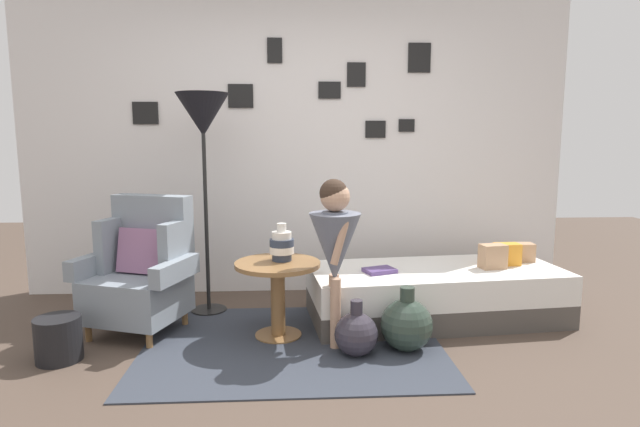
# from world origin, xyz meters

# --- Properties ---
(ground_plane) EXTENTS (12.00, 12.00, 0.00)m
(ground_plane) POSITION_xyz_m (0.00, 0.00, 0.00)
(ground_plane) COLOR #4C3D33
(gallery_wall) EXTENTS (4.80, 0.12, 2.60)m
(gallery_wall) POSITION_xyz_m (0.00, 1.95, 1.30)
(gallery_wall) COLOR silver
(gallery_wall) RESTS_ON ground
(rug) EXTENTS (1.98, 1.49, 0.01)m
(rug) POSITION_xyz_m (-0.05, 0.64, 0.01)
(rug) COLOR #333842
(rug) RESTS_ON ground
(armchair) EXTENTS (0.87, 0.76, 0.97)m
(armchair) POSITION_xyz_m (-1.13, 0.98, 0.44)
(armchair) COLOR olive
(armchair) RESTS_ON ground
(daybed) EXTENTS (1.97, 0.98, 0.40)m
(daybed) POSITION_xyz_m (1.05, 1.09, 0.20)
(daybed) COLOR #4C4742
(daybed) RESTS_ON ground
(pillow_head) EXTENTS (0.18, 0.13, 0.15)m
(pillow_head) POSITION_xyz_m (1.80, 1.28, 0.47)
(pillow_head) COLOR tan
(pillow_head) RESTS_ON daybed
(pillow_mid) EXTENTS (0.19, 0.13, 0.17)m
(pillow_mid) POSITION_xyz_m (1.63, 1.16, 0.48)
(pillow_mid) COLOR orange
(pillow_mid) RESTS_ON daybed
(pillow_back) EXTENTS (0.20, 0.15, 0.18)m
(pillow_back) POSITION_xyz_m (1.47, 1.06, 0.49)
(pillow_back) COLOR tan
(pillow_back) RESTS_ON daybed
(side_table) EXTENTS (0.59, 0.59, 0.54)m
(side_table) POSITION_xyz_m (-0.15, 0.79, 0.39)
(side_table) COLOR olive
(side_table) RESTS_ON ground
(vase_striped) EXTENTS (0.17, 0.17, 0.26)m
(vase_striped) POSITION_xyz_m (-0.12, 0.83, 0.65)
(vase_striped) COLOR #2D384C
(vase_striped) RESTS_ON side_table
(floor_lamp) EXTENTS (0.41, 0.41, 1.73)m
(floor_lamp) POSITION_xyz_m (-0.72, 1.36, 1.50)
(floor_lamp) COLOR black
(floor_lamp) RESTS_ON ground
(person_child) EXTENTS (0.34, 0.34, 1.13)m
(person_child) POSITION_xyz_m (0.23, 0.61, 0.72)
(person_child) COLOR tan
(person_child) RESTS_ON ground
(book_on_daybed) EXTENTS (0.26, 0.23, 0.03)m
(book_on_daybed) POSITION_xyz_m (0.59, 0.99, 0.42)
(book_on_daybed) COLOR #57407A
(book_on_daybed) RESTS_ON daybed
(demijohn_near) EXTENTS (0.28, 0.28, 0.37)m
(demijohn_near) POSITION_xyz_m (0.35, 0.44, 0.15)
(demijohn_near) COLOR #332D38
(demijohn_near) RESTS_ON ground
(demijohn_far) EXTENTS (0.34, 0.34, 0.43)m
(demijohn_far) POSITION_xyz_m (0.69, 0.51, 0.18)
(demijohn_far) COLOR #2D3D33
(demijohn_far) RESTS_ON ground
(magazine_basket) EXTENTS (0.28, 0.28, 0.28)m
(magazine_basket) POSITION_xyz_m (-1.52, 0.48, 0.14)
(magazine_basket) COLOR black
(magazine_basket) RESTS_ON ground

